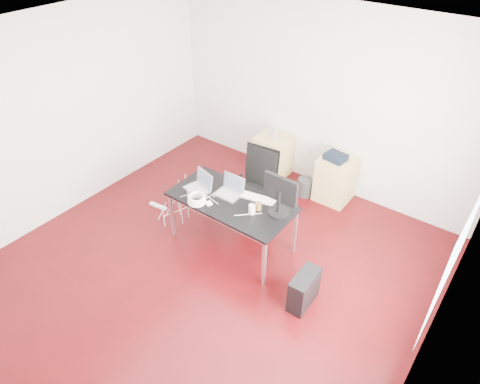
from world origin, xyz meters
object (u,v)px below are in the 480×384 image
Objects in this scene: filing_cabinet_left at (273,156)px; filing_cabinet_right at (335,179)px; desk at (232,204)px; pc_tower at (304,290)px; office_chair at (256,183)px.

filing_cabinet_right is at bearing 0.00° from filing_cabinet_left.
filing_cabinet_left is (-0.51, 1.75, -0.33)m from desk.
filing_cabinet_right is at bearing 106.06° from pc_tower.
office_chair reaches higher than pc_tower.
desk reaches higher than filing_cabinet_left.
filing_cabinet_right is (0.69, 1.11, -0.26)m from office_chair.
filing_cabinet_left is 1.00× the size of filing_cabinet_right.
desk is 1.89m from filing_cabinet_right.
filing_cabinet_right is at bearing 52.01° from office_chair.
office_chair is 1.54× the size of filing_cabinet_right.
filing_cabinet_left is at bearing 106.11° from desk.
office_chair is 2.40× the size of pc_tower.
office_chair is 1.22m from filing_cabinet_left.
desk is 1.39m from pc_tower.
pc_tower is at bearing -41.54° from office_chair.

